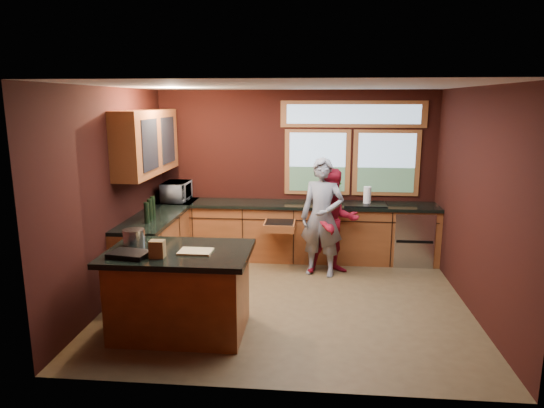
# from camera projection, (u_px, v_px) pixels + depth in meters

# --- Properties ---
(floor) EXTENTS (4.50, 4.50, 0.00)m
(floor) POSITION_uv_depth(u_px,v_px,m) (288.00, 300.00, 6.27)
(floor) COLOR brown
(floor) RESTS_ON ground
(room_shell) EXTENTS (4.52, 4.02, 2.71)m
(room_shell) POSITION_uv_depth(u_px,v_px,m) (244.00, 158.00, 6.26)
(room_shell) COLOR black
(room_shell) RESTS_ON ground
(back_counter) EXTENTS (4.50, 0.64, 0.93)m
(back_counter) POSITION_uv_depth(u_px,v_px,m) (307.00, 231.00, 7.81)
(back_counter) COLOR brown
(back_counter) RESTS_ON floor
(left_counter) EXTENTS (0.64, 2.30, 0.93)m
(left_counter) POSITION_uv_depth(u_px,v_px,m) (160.00, 243.00, 7.18)
(left_counter) COLOR brown
(left_counter) RESTS_ON floor
(island) EXTENTS (1.55, 1.05, 0.95)m
(island) POSITION_uv_depth(u_px,v_px,m) (180.00, 291.00, 5.33)
(island) COLOR brown
(island) RESTS_ON floor
(person_grey) EXTENTS (0.72, 0.56, 1.74)m
(person_grey) POSITION_uv_depth(u_px,v_px,m) (322.00, 217.00, 7.03)
(person_grey) COLOR slate
(person_grey) RESTS_ON floor
(person_red) EXTENTS (0.88, 0.76, 1.57)m
(person_red) POSITION_uv_depth(u_px,v_px,m) (333.00, 222.00, 7.13)
(person_red) COLOR maroon
(person_red) RESTS_ON floor
(microwave) EXTENTS (0.39, 0.57, 0.31)m
(microwave) POSITION_uv_depth(u_px,v_px,m) (176.00, 191.00, 7.86)
(microwave) COLOR #999999
(microwave) RESTS_ON left_counter
(potted_plant) EXTENTS (0.31, 0.27, 0.34)m
(potted_plant) POSITION_uv_depth(u_px,v_px,m) (333.00, 192.00, 7.69)
(potted_plant) COLOR #999999
(potted_plant) RESTS_ON back_counter
(paper_towel) EXTENTS (0.12, 0.12, 0.28)m
(paper_towel) POSITION_uv_depth(u_px,v_px,m) (367.00, 196.00, 7.60)
(paper_towel) COLOR white
(paper_towel) RESTS_ON back_counter
(cutting_board) EXTENTS (0.35, 0.25, 0.02)m
(cutting_board) POSITION_uv_depth(u_px,v_px,m) (196.00, 251.00, 5.16)
(cutting_board) COLOR tan
(cutting_board) RESTS_ON island
(stock_pot) EXTENTS (0.24, 0.24, 0.18)m
(stock_pot) POSITION_uv_depth(u_px,v_px,m) (134.00, 237.00, 5.41)
(stock_pot) COLOR #BCBCC1
(stock_pot) RESTS_ON island
(paper_bag) EXTENTS (0.15, 0.13, 0.18)m
(paper_bag) POSITION_uv_depth(u_px,v_px,m) (157.00, 249.00, 4.98)
(paper_bag) COLOR brown
(paper_bag) RESTS_ON island
(black_tray) EXTENTS (0.44, 0.34, 0.05)m
(black_tray) POSITION_uv_depth(u_px,v_px,m) (129.00, 254.00, 5.02)
(black_tray) COLOR black
(black_tray) RESTS_ON island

